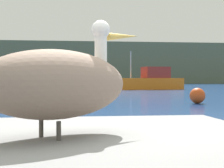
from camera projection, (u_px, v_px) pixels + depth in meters
name	position (u px, v px, depth m)	size (l,w,h in m)	color
hillside_backdrop	(64.00, 64.00, 83.50)	(140.00, 15.29, 8.67)	#5B664C
pelican	(58.00, 83.00, 2.47)	(1.27, 1.12, 0.81)	gray
fishing_boat_orange	(151.00, 81.00, 40.59)	(7.31, 3.33, 4.06)	orange
mooring_buoy	(197.00, 96.00, 18.31)	(0.76, 0.76, 0.76)	#E54C19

